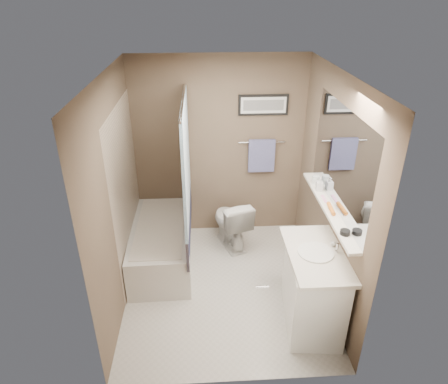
{
  "coord_description": "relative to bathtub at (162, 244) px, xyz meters",
  "views": [
    {
      "loc": [
        -0.22,
        -3.58,
        3.1
      ],
      "look_at": [
        0.0,
        0.15,
        1.15
      ],
      "focal_mm": 32.0,
      "sensor_mm": 36.0,
      "label": 1
    }
  ],
  "objects": [
    {
      "name": "ground",
      "position": [
        0.75,
        -0.54,
        -0.25
      ],
      "size": [
        2.5,
        2.5,
        0.0
      ],
      "primitive_type": "plane",
      "color": "beige",
      "rests_on": "ground"
    },
    {
      "name": "ceiling",
      "position": [
        0.75,
        -0.54,
        2.13
      ],
      "size": [
        2.2,
        2.5,
        0.04
      ],
      "primitive_type": "cube",
      "color": "silver",
      "rests_on": "wall_back"
    },
    {
      "name": "wall_back",
      "position": [
        0.75,
        0.69,
        0.95
      ],
      "size": [
        2.2,
        0.04,
        2.4
      ],
      "primitive_type": "cube",
      "color": "brown",
      "rests_on": "ground"
    },
    {
      "name": "wall_front",
      "position": [
        0.75,
        -1.77,
        0.95
      ],
      "size": [
        2.2,
        0.04,
        2.4
      ],
      "primitive_type": "cube",
      "color": "brown",
      "rests_on": "ground"
    },
    {
      "name": "wall_left",
      "position": [
        -0.33,
        -0.54,
        0.95
      ],
      "size": [
        0.04,
        2.5,
        2.4
      ],
      "primitive_type": "cube",
      "color": "brown",
      "rests_on": "ground"
    },
    {
      "name": "wall_right",
      "position": [
        1.83,
        -0.54,
        0.95
      ],
      "size": [
        0.04,
        2.5,
        2.4
      ],
      "primitive_type": "cube",
      "color": "brown",
      "rests_on": "ground"
    },
    {
      "name": "tile_surround",
      "position": [
        -0.34,
        -0.04,
        0.75
      ],
      "size": [
        0.02,
        1.55,
        2.0
      ],
      "primitive_type": "cube",
      "color": "tan",
      "rests_on": "wall_left"
    },
    {
      "name": "curtain_rod",
      "position": [
        0.35,
        -0.04,
        1.8
      ],
      "size": [
        0.02,
        1.55,
        0.02
      ],
      "primitive_type": "cylinder",
      "rotation": [
        1.57,
        0.0,
        0.0
      ],
      "color": "silver",
      "rests_on": "wall_left"
    },
    {
      "name": "curtain_upper",
      "position": [
        0.35,
        -0.04,
        1.15
      ],
      "size": [
        0.03,
        1.45,
        1.28
      ],
      "primitive_type": "cube",
      "color": "white",
      "rests_on": "curtain_rod"
    },
    {
      "name": "curtain_lower",
      "position": [
        0.35,
        -0.04,
        0.33
      ],
      "size": [
        0.03,
        1.45,
        0.36
      ],
      "primitive_type": "cube",
      "color": "#282A4C",
      "rests_on": "curtain_rod"
    },
    {
      "name": "mirror",
      "position": [
        1.84,
        -0.69,
        1.37
      ],
      "size": [
        0.02,
        1.6,
        1.0
      ],
      "primitive_type": "cube",
      "color": "silver",
      "rests_on": "wall_right"
    },
    {
      "name": "shelf",
      "position": [
        1.79,
        -0.69,
        0.85
      ],
      "size": [
        0.12,
        1.6,
        0.03
      ],
      "primitive_type": "cube",
      "color": "silver",
      "rests_on": "wall_right"
    },
    {
      "name": "towel_bar",
      "position": [
        1.3,
        0.68,
        1.05
      ],
      "size": [
        0.6,
        0.02,
        0.02
      ],
      "primitive_type": "cylinder",
      "rotation": [
        0.0,
        1.57,
        0.0
      ],
      "color": "silver",
      "rests_on": "wall_back"
    },
    {
      "name": "towel",
      "position": [
        1.3,
        0.66,
        0.87
      ],
      "size": [
        0.34,
        0.05,
        0.44
      ],
      "primitive_type": "cube",
      "color": "#8489C0",
      "rests_on": "towel_bar"
    },
    {
      "name": "art_frame",
      "position": [
        1.3,
        0.69,
        1.53
      ],
      "size": [
        0.62,
        0.02,
        0.26
      ],
      "primitive_type": "cube",
      "color": "black",
      "rests_on": "wall_back"
    },
    {
      "name": "art_mat",
      "position": [
        1.3,
        0.68,
        1.53
      ],
      "size": [
        0.56,
        0.0,
        0.2
      ],
      "primitive_type": "cube",
      "color": "white",
      "rests_on": "art_frame"
    },
    {
      "name": "art_image",
      "position": [
        1.3,
        0.68,
        1.53
      ],
      "size": [
        0.5,
        0.0,
        0.13
      ],
      "primitive_type": "cube",
      "color": "#595959",
      "rests_on": "art_mat"
    },
    {
      "name": "door",
      "position": [
        1.3,
        -1.78,
        0.75
      ],
      "size": [
        0.8,
        0.02,
        2.0
      ],
      "primitive_type": "cube",
      "color": "silver",
      "rests_on": "wall_front"
    },
    {
      "name": "door_handle",
      "position": [
        0.97,
        -1.73,
        0.75
      ],
      "size": [
        0.1,
        0.02,
        0.02
      ],
      "primitive_type": "cylinder",
      "rotation": [
        0.0,
        1.57,
        0.0
      ],
      "color": "silver",
      "rests_on": "door"
    },
    {
      "name": "bathtub",
      "position": [
        0.0,
        0.0,
        0.0
      ],
      "size": [
        0.74,
        1.52,
        0.5
      ],
      "primitive_type": "cube",
      "rotation": [
        0.0,
        0.0,
        0.03
      ],
      "color": "silver",
      "rests_on": "ground"
    },
    {
      "name": "tub_rim",
      "position": [
        -0.0,
        -0.0,
        0.25
      ],
      "size": [
        0.56,
        1.36,
        0.02
      ],
      "primitive_type": "cube",
      "color": "beige",
      "rests_on": "bathtub"
    },
    {
      "name": "toilet",
      "position": [
        0.88,
        0.3,
        0.09
      ],
      "size": [
        0.58,
        0.76,
        0.69
      ],
      "primitive_type": "imported",
      "rotation": [
        0.0,
        0.0,
        3.47
      ],
      "color": "silver",
      "rests_on": "ground"
    },
    {
      "name": "vanity",
      "position": [
        1.6,
        -1.09,
        0.15
      ],
      "size": [
        0.59,
        0.94,
        0.8
      ],
      "primitive_type": "cube",
      "rotation": [
        0.0,
        0.0,
        -0.1
      ],
      "color": "white",
      "rests_on": "ground"
    },
    {
      "name": "countertop",
      "position": [
        1.59,
        -1.09,
        0.57
      ],
      "size": [
        0.54,
        0.96,
        0.04
      ],
      "primitive_type": "cube",
      "color": "silver",
      "rests_on": "vanity"
    },
    {
      "name": "sink_basin",
      "position": [
        1.58,
        -1.09,
        0.6
      ],
      "size": [
        0.34,
        0.34,
        0.01
      ],
      "primitive_type": "cylinder",
      "color": "white",
      "rests_on": "countertop"
    },
    {
      "name": "faucet_spout",
      "position": [
        1.78,
        -1.09,
        0.64
      ],
      "size": [
        0.02,
        0.02,
        0.1
      ],
      "primitive_type": "cylinder",
      "color": "silver",
      "rests_on": "countertop"
    },
    {
      "name": "faucet_knob",
      "position": [
        1.78,
        -0.99,
        0.62
      ],
      "size": [
        0.05,
        0.05,
        0.05
      ],
      "primitive_type": "sphere",
      "color": "silver",
      "rests_on": "countertop"
    },
    {
      "name": "candle_bowl_near",
      "position": [
        1.79,
        -1.2,
        0.89
      ],
      "size": [
        0.09,
        0.09,
        0.04
      ],
      "primitive_type": "cylinder",
      "color": "black",
      "rests_on": "shelf"
    },
    {
      "name": "hair_brush_front",
      "position": [
        1.79,
        -0.78,
        0.89
      ],
      "size": [
        0.05,
        0.22,
        0.04
      ],
      "primitive_type": "cylinder",
      "rotation": [
        1.57,
        0.0,
        -0.05
      ],
      "color": "orange",
      "rests_on": "shelf"
    },
    {
      "name": "pink_comb",
      "position": [
        1.79,
        -0.54,
        0.87
      ],
      "size": [
        0.03,
        0.16,
        0.01
      ],
      "primitive_type": "cube",
      "rotation": [
        0.0,
        0.0,
        -0.01
      ],
      "color": "pink",
      "rests_on": "shelf"
    },
    {
      "name": "glass_jar",
      "position": [
        1.79,
        -0.19,
        0.92
      ],
      "size": [
        0.08,
        0.08,
        0.1
      ],
      "primitive_type": "cylinder",
      "color": "silver",
      "rests_on": "shelf"
    },
    {
      "name": "soap_bottle",
      "position": [
        1.79,
        -0.34,
        0.94
      ],
      "size": [
        0.08,
        0.08,
        0.15
      ],
      "primitive_type": "imported",
      "rotation": [
        0.0,
        0.0,
        -0.12
      ],
      "color": "#999999",
      "rests_on": "shelf"
    }
  ]
}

